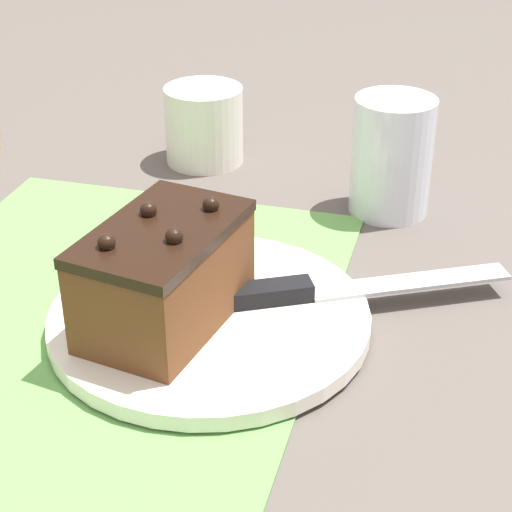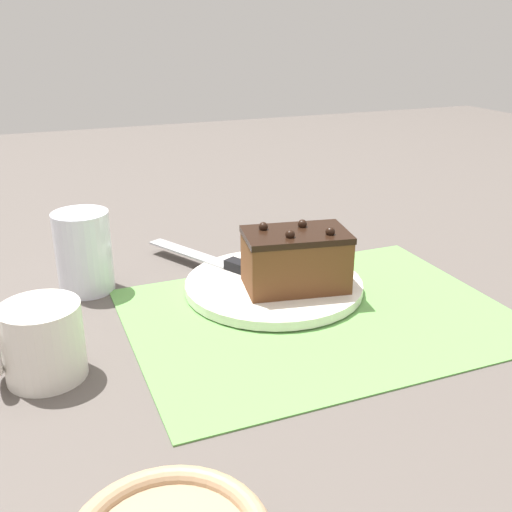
{
  "view_description": "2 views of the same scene",
  "coord_description": "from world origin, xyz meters",
  "px_view_note": "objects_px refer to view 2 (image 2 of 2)",
  "views": [
    {
      "loc": [
        -0.47,
        -0.25,
        0.36
      ],
      "look_at": [
        0.05,
        -0.11,
        0.05
      ],
      "focal_mm": 60.0,
      "sensor_mm": 36.0,
      "label": 1
    },
    {
      "loc": [
        0.32,
        0.58,
        0.34
      ],
      "look_at": [
        0.04,
        -0.12,
        0.04
      ],
      "focal_mm": 42.0,
      "sensor_mm": 36.0,
      "label": 2
    }
  ],
  "objects_px": {
    "serving_knife": "(227,264)",
    "coffee_mug": "(41,342)",
    "cake_plate": "(274,285)",
    "drinking_glass": "(84,252)",
    "chocolate_cake": "(296,259)"
  },
  "relations": [
    {
      "from": "drinking_glass",
      "to": "chocolate_cake",
      "type": "bearing_deg",
      "value": 152.91
    },
    {
      "from": "serving_knife",
      "to": "coffee_mug",
      "type": "xyz_separation_m",
      "value": [
        0.26,
        0.17,
        0.02
      ]
    },
    {
      "from": "chocolate_cake",
      "to": "coffee_mug",
      "type": "xyz_separation_m",
      "value": [
        0.32,
        0.07,
        -0.01
      ]
    },
    {
      "from": "cake_plate",
      "to": "drinking_glass",
      "type": "bearing_deg",
      "value": -23.72
    },
    {
      "from": "chocolate_cake",
      "to": "serving_knife",
      "type": "relative_size",
      "value": 0.67
    },
    {
      "from": "serving_knife",
      "to": "coffee_mug",
      "type": "bearing_deg",
      "value": -174.11
    },
    {
      "from": "drinking_glass",
      "to": "serving_knife",
      "type": "bearing_deg",
      "value": 170.37
    },
    {
      "from": "cake_plate",
      "to": "coffee_mug",
      "type": "relative_size",
      "value": 2.63
    },
    {
      "from": "cake_plate",
      "to": "serving_knife",
      "type": "xyz_separation_m",
      "value": [
        0.04,
        -0.07,
        0.01
      ]
    },
    {
      "from": "serving_knife",
      "to": "drinking_glass",
      "type": "height_order",
      "value": "drinking_glass"
    },
    {
      "from": "coffee_mug",
      "to": "chocolate_cake",
      "type": "bearing_deg",
      "value": -166.92
    },
    {
      "from": "cake_plate",
      "to": "serving_knife",
      "type": "height_order",
      "value": "serving_knife"
    },
    {
      "from": "chocolate_cake",
      "to": "coffee_mug",
      "type": "distance_m",
      "value": 0.33
    },
    {
      "from": "cake_plate",
      "to": "coffee_mug",
      "type": "xyz_separation_m",
      "value": [
        0.3,
        0.1,
        0.03
      ]
    },
    {
      "from": "cake_plate",
      "to": "chocolate_cake",
      "type": "bearing_deg",
      "value": 125.53
    }
  ]
}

